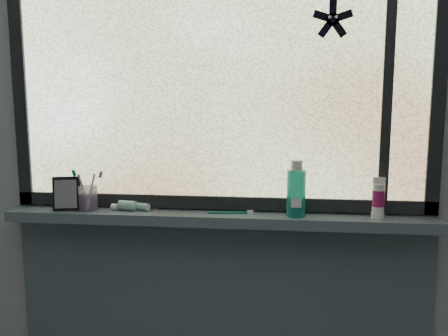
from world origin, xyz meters
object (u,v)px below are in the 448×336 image
toothbrush_cup (88,198)px  mouthwash_bottle (296,188)px  vanity_mirror (67,194)px  cream_tube (378,196)px

toothbrush_cup → mouthwash_bottle: 0.79m
vanity_mirror → toothbrush_cup: vanity_mirror is taller
toothbrush_cup → mouthwash_bottle: size_ratio=0.54×
vanity_mirror → mouthwash_bottle: (0.87, 0.00, 0.04)m
toothbrush_cup → cream_tube: 1.08m
toothbrush_cup → vanity_mirror: bearing=-174.0°
mouthwash_bottle → toothbrush_cup: bearing=179.6°
mouthwash_bottle → cream_tube: 0.29m
vanity_mirror → cream_tube: (1.16, 0.01, 0.01)m
cream_tube → vanity_mirror: bearing=-179.5°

